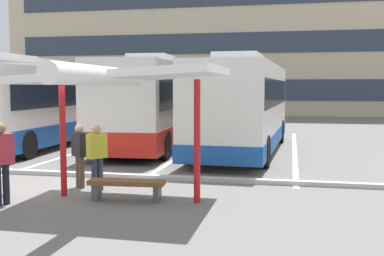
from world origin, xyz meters
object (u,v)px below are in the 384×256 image
at_px(coach_bus_1, 161,104).
at_px(coach_bus_2, 243,107).
at_px(bench_1, 127,185).
at_px(coach_bus_0, 56,106).
at_px(waiting_passenger_1, 97,153).
at_px(waiting_passenger_0, 80,152).
at_px(waiting_passenger_2, 1,157).
at_px(waiting_shelter_1, 123,78).

distance_m(coach_bus_1, coach_bus_2, 4.26).
height_order(coach_bus_1, bench_1, coach_bus_1).
distance_m(coach_bus_0, coach_bus_1, 4.61).
bearing_deg(waiting_passenger_1, waiting_passenger_0, 156.63).
distance_m(coach_bus_1, waiting_passenger_0, 9.32).
distance_m(coach_bus_2, waiting_passenger_2, 10.15).
xyz_separation_m(coach_bus_1, waiting_shelter_1, (2.10, -10.46, 0.91)).
relative_size(coach_bus_2, bench_1, 6.04).
relative_size(waiting_shelter_1, waiting_passenger_0, 3.18).
xyz_separation_m(waiting_passenger_0, waiting_passenger_1, (0.55, -0.24, 0.01)).
height_order(coach_bus_0, bench_1, coach_bus_0).
height_order(bench_1, waiting_passenger_2, waiting_passenger_2).
relative_size(bench_1, waiting_passenger_1, 1.07).
distance_m(coach_bus_0, waiting_passenger_1, 10.35).
height_order(waiting_shelter_1, waiting_passenger_1, waiting_shelter_1).
bearing_deg(coach_bus_0, coach_bus_2, -7.64).
bearing_deg(coach_bus_0, waiting_passenger_1, -57.07).
relative_size(coach_bus_1, bench_1, 7.37).
height_order(waiting_passenger_1, waiting_passenger_2, waiting_passenger_2).
height_order(coach_bus_2, waiting_passenger_0, coach_bus_2).
height_order(coach_bus_0, waiting_passenger_0, coach_bus_0).
bearing_deg(waiting_shelter_1, waiting_passenger_0, 142.70).
bearing_deg(waiting_passenger_2, coach_bus_1, 88.36).
relative_size(coach_bus_0, waiting_shelter_1, 2.52).
bearing_deg(waiting_passenger_2, waiting_passenger_0, 66.54).
distance_m(coach_bus_1, waiting_passenger_1, 9.60).
xyz_separation_m(bench_1, waiting_passenger_2, (-2.42, -0.91, 0.68)).
bearing_deg(waiting_passenger_1, bench_1, -38.14).
relative_size(coach_bus_1, waiting_passenger_0, 7.93).
height_order(waiting_shelter_1, waiting_passenger_0, waiting_shelter_1).
height_order(coach_bus_1, waiting_passenger_1, coach_bus_1).
bearing_deg(waiting_passenger_1, waiting_shelter_1, -43.22).
distance_m(coach_bus_1, waiting_shelter_1, 10.71).
distance_m(coach_bus_0, coach_bus_2, 8.40).
bearing_deg(bench_1, coach_bus_0, 125.02).
height_order(coach_bus_1, coach_bus_2, coach_bus_1).
bearing_deg(waiting_passenger_1, coach_bus_0, 122.93).
bearing_deg(bench_1, waiting_passenger_2, -159.40).
bearing_deg(waiting_passenger_0, coach_bus_2, 65.96).
distance_m(waiting_shelter_1, waiting_passenger_2, 3.02).
distance_m(coach_bus_2, waiting_shelter_1, 8.72).
bearing_deg(bench_1, coach_bus_2, 78.58).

